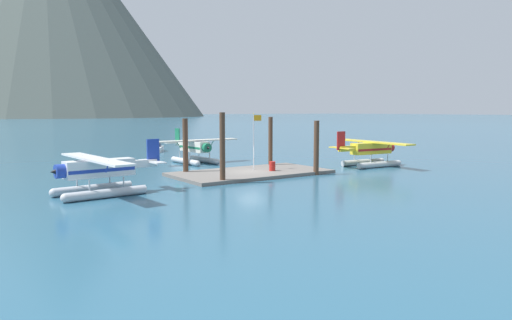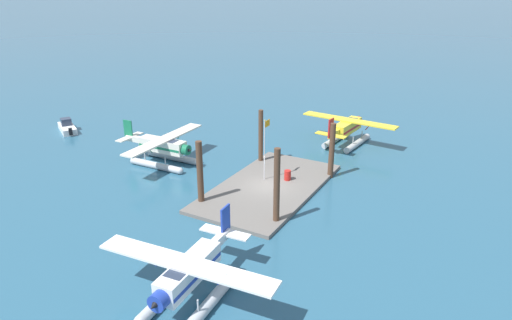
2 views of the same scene
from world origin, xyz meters
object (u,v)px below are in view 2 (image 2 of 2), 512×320
Objects in this scene: fuel_drum at (288,175)px; seaplane_cream_bow_centre at (163,149)px; flagpole at (265,142)px; seaplane_yellow_stbd_aft at (347,130)px; seaplane_white_port_aft at (189,277)px; boat_white_open_north at (67,127)px.

seaplane_cream_bow_centre is at bearing 98.50° from fuel_drum.
flagpole is 13.64m from seaplane_yellow_stbd_aft.
fuel_drum is 16.93m from seaplane_white_port_aft.
flagpole reaches higher than seaplane_cream_bow_centre.
boat_white_open_north is at bearing 111.05° from seaplane_yellow_stbd_aft.
flagpole is 0.52× the size of seaplane_cream_bow_centre.
flagpole reaches higher than boat_white_open_north.
seaplane_yellow_stbd_aft is 1.00× the size of seaplane_white_port_aft.
fuel_drum is 12.40m from seaplane_cream_bow_centre.
flagpole reaches higher than fuel_drum.
flagpole is 1.23× the size of boat_white_open_north.
fuel_drum is 0.08× the size of seaplane_yellow_stbd_aft.
boat_white_open_north is (17.55, 31.11, -1.09)m from seaplane_white_port_aft.
seaplane_cream_bow_centre is at bearing 136.67° from seaplane_yellow_stbd_aft.
boat_white_open_north is at bearing 60.57° from seaplane_white_port_aft.
fuel_drum is 0.08× the size of seaplane_cream_bow_centre.
fuel_drum is 0.20× the size of boat_white_open_north.
fuel_drum is at bearing -91.51° from boat_white_open_north.
seaplane_yellow_stbd_aft is at bearing -5.42° from fuel_drum.
seaplane_yellow_stbd_aft is at bearing -12.84° from flagpole.
seaplane_yellow_stbd_aft reaches higher than boat_white_open_north.
seaplane_white_port_aft is at bearing -172.91° from fuel_drum.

